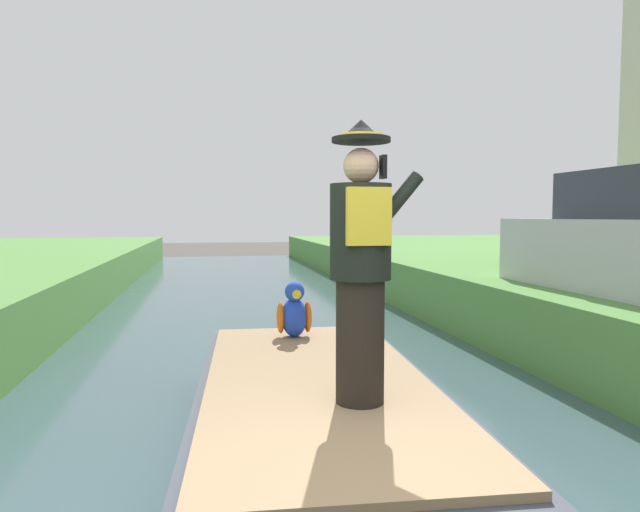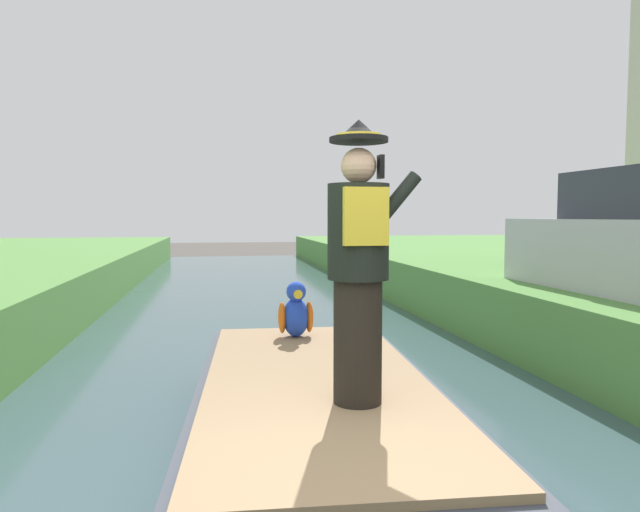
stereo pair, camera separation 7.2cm
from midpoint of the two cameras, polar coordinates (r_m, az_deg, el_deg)
boat at (r=4.53m, az=0.03°, el=-15.83°), size 2.07×4.31×0.61m
person_pirate at (r=3.69m, az=4.50°, el=-0.73°), size 0.61×0.42×1.85m
parrot_plush at (r=5.80m, az=-2.10°, el=-5.76°), size 0.36×0.35×0.57m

